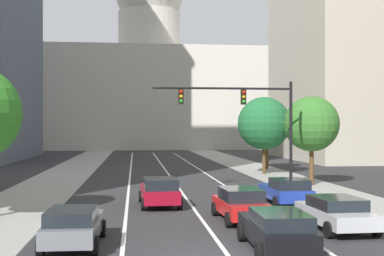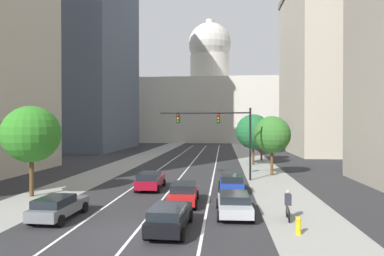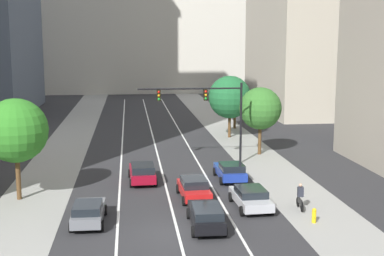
{
  "view_description": "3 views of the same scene",
  "coord_description": "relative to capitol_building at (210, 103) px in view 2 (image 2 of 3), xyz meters",
  "views": [
    {
      "loc": [
        -2.98,
        -16.24,
        4.12
      ],
      "look_at": [
        0.85,
        18.47,
        4.12
      ],
      "focal_mm": 48.51,
      "sensor_mm": 36.0,
      "label": 1
    },
    {
      "loc": [
        4.44,
        -16.0,
        5.5
      ],
      "look_at": [
        0.71,
        22.87,
        5.09
      ],
      "focal_mm": 30.55,
      "sensor_mm": 36.0,
      "label": 2
    },
    {
      "loc": [
        -2.59,
        -28.31,
        10.66
      ],
      "look_at": [
        2.27,
        12.19,
        3.95
      ],
      "focal_mm": 49.41,
      "sensor_mm": 36.0,
      "label": 3
    }
  ],
  "objects": [
    {
      "name": "sidewalk_left",
      "position": [
        -9.16,
        -56.04,
        -12.58
      ],
      "size": [
        4.73,
        130.0,
        0.01
      ],
      "primitive_type": "cube",
      "color": "gray",
      "rests_on": "ground"
    },
    {
      "name": "capitol_building",
      "position": [
        0.0,
        0.0,
        0.0
      ],
      "size": [
        54.22,
        23.04,
        39.79
      ],
      "color": "beige",
      "rests_on": "ground"
    },
    {
      "name": "lane_stripe_center",
      "position": [
        0.0,
        -66.04,
        -12.58
      ],
      "size": [
        0.16,
        90.0,
        0.01
      ],
      "primitive_type": "cube",
      "color": "white",
      "rests_on": "ground"
    },
    {
      "name": "office_tower_far_right",
      "position": [
        26.11,
        -41.71,
        4.06
      ],
      "size": [
        18.1,
        24.45,
        33.23
      ],
      "color": "#B7AD99",
      "rests_on": "ground"
    },
    {
      "name": "street_tree_far_right",
      "position": [
        9.69,
        -71.11,
        -8.18
      ],
      "size": [
        4.0,
        4.0,
        6.42
      ],
      "color": "#51381E",
      "rests_on": "ground"
    },
    {
      "name": "fire_hydrant",
      "position": [
        8.18,
        -90.39,
        -12.12
      ],
      "size": [
        0.26,
        0.35,
        0.91
      ],
      "color": "yellow",
      "rests_on": "ground"
    },
    {
      "name": "traffic_signal_mast",
      "position": [
        4.27,
        -74.57,
        -7.4
      ],
      "size": [
        9.06,
        0.39,
        7.14
      ],
      "color": "black",
      "rests_on": "ground"
    },
    {
      "name": "sidewalk_right",
      "position": [
        9.16,
        -56.04,
        -12.58
      ],
      "size": [
        4.73,
        130.0,
        0.01
      ],
      "primitive_type": "cube",
      "color": "gray",
      "rests_on": "ground"
    },
    {
      "name": "street_tree_mid_right",
      "position": [
        10.32,
        -55.97,
        -8.36
      ],
      "size": [
        3.77,
        3.77,
        6.13
      ],
      "color": "#51381E",
      "rests_on": "ground"
    },
    {
      "name": "cyclist",
      "position": [
        8.16,
        -87.84,
        -11.74
      ],
      "size": [
        0.38,
        1.7,
        1.72
      ],
      "rotation": [
        0.0,
        0.0,
        1.5
      ],
      "color": "black",
      "rests_on": "ground"
    },
    {
      "name": "ground_plane",
      "position": [
        0.0,
        -51.04,
        -12.59
      ],
      "size": [
        400.0,
        400.0,
        0.0
      ],
      "primitive_type": "plane",
      "color": "#2B2B2D"
    },
    {
      "name": "car_silver",
      "position": [
        5.1,
        -87.13,
        -11.87
      ],
      "size": [
        2.24,
        4.53,
        1.34
      ],
      "rotation": [
        0.0,
        0.0,
        1.61
      ],
      "color": "#B2B5BA",
      "rests_on": "ground"
    },
    {
      "name": "lane_stripe_left",
      "position": [
        -3.4,
        -66.04,
        -12.58
      ],
      "size": [
        0.16,
        90.0,
        0.01
      ],
      "primitive_type": "cube",
      "color": "white",
      "rests_on": "ground"
    },
    {
      "name": "car_blue",
      "position": [
        5.1,
        -80.21,
        -11.83
      ],
      "size": [
        2.12,
        4.27,
        1.44
      ],
      "rotation": [
        0.0,
        0.0,
        1.58
      ],
      "color": "#1E389E",
      "rests_on": "ground"
    },
    {
      "name": "car_black",
      "position": [
        1.69,
        -90.5,
        -11.82
      ],
      "size": [
        2.05,
        4.64,
        1.42
      ],
      "rotation": [
        0.0,
        0.0,
        1.55
      ],
      "color": "black",
      "rests_on": "ground"
    },
    {
      "name": "car_red",
      "position": [
        1.7,
        -84.67,
        -11.83
      ],
      "size": [
        2.16,
        4.4,
        1.45
      ],
      "rotation": [
        0.0,
        0.0,
        1.61
      ],
      "color": "red",
      "rests_on": "ground"
    },
    {
      "name": "street_tree_near_left",
      "position": [
        -10.17,
        -83.4,
        -7.83
      ],
      "size": [
        4.32,
        4.32,
        6.94
      ],
      "color": "#51381E",
      "rests_on": "ground"
    },
    {
      "name": "car_crimson",
      "position": [
        -1.69,
        -80.03,
        -11.78
      ],
      "size": [
        2.15,
        4.46,
        1.52
      ],
      "rotation": [
        0.0,
        0.0,
        1.6
      ],
      "color": "maroon",
      "rests_on": "ground"
    },
    {
      "name": "office_tower_far_left",
      "position": [
        -27.7,
        -36.91,
        13.34
      ],
      "size": [
        21.36,
        26.63,
        51.79
      ],
      "color": "#4C5666",
      "rests_on": "ground"
    },
    {
      "name": "lane_stripe_right",
      "position": [
        3.4,
        -66.04,
        -12.58
      ],
      "size": [
        0.16,
        90.0,
        0.01
      ],
      "primitive_type": "cube",
      "color": "white",
      "rests_on": "ground"
    },
    {
      "name": "car_gray",
      "position": [
        -5.1,
        -88.97,
        -11.85
      ],
      "size": [
        2.02,
        4.32,
        1.38
      ],
      "rotation": [
        0.0,
        0.0,
        1.55
      ],
      "color": "slate",
      "rests_on": "ground"
    },
    {
      "name": "street_tree_near_right",
      "position": [
        8.53,
        -61.88,
        -8.05
      ],
      "size": [
        4.74,
        4.74,
        6.92
      ],
      "color": "#51381E",
      "rests_on": "ground"
    }
  ]
}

